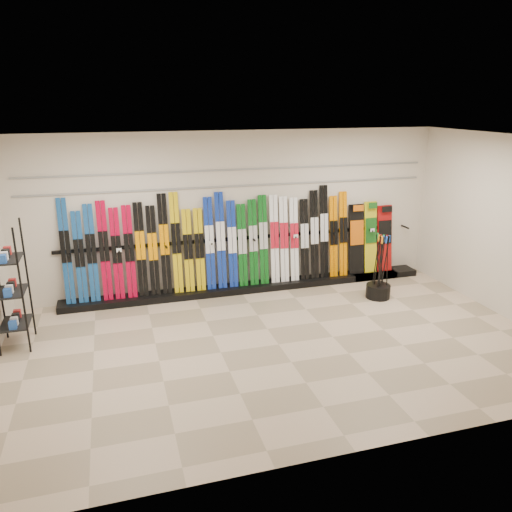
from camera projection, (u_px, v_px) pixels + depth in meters
name	position (u px, v px, depth m)	size (l,w,h in m)	color
floor	(279.00, 344.00, 7.50)	(8.00, 8.00, 0.00)	gray
back_wall	(237.00, 212.00, 9.34)	(8.00, 8.00, 0.00)	beige
right_wall	(512.00, 229.00, 8.13)	(5.00, 5.00, 0.00)	beige
ceiling	(282.00, 141.00, 6.60)	(8.00, 8.00, 0.00)	silver
ski_rack_base	(251.00, 287.00, 9.63)	(8.00, 0.40, 0.12)	black
skis	(215.00, 244.00, 9.23)	(5.37, 0.26, 1.83)	navy
snowboards	(370.00, 238.00, 10.15)	(0.96, 0.22, 1.44)	black
accessory_rack	(10.00, 286.00, 7.22)	(0.40, 0.60, 1.87)	black
pole_bin	(378.00, 291.00, 9.25)	(0.44, 0.44, 0.25)	black
ski_poles	(381.00, 267.00, 9.08)	(0.27, 0.34, 1.18)	black
slatwall_rail_0	(236.00, 186.00, 9.17)	(7.60, 0.02, 0.03)	gray
slatwall_rail_1	(236.00, 170.00, 9.08)	(7.60, 0.02, 0.03)	gray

